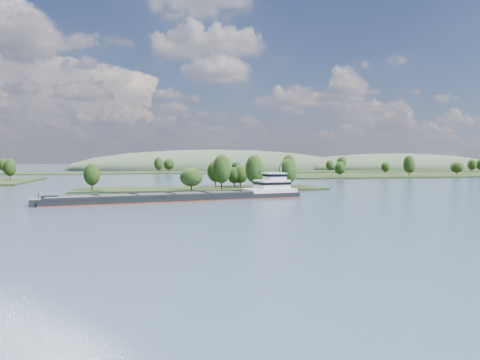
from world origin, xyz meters
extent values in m
plane|color=#394A64|center=(0.00, 120.00, 0.00)|extent=(1800.00, 1800.00, 0.00)
cube|color=black|center=(0.00, 180.00, 0.00)|extent=(100.00, 30.00, 1.20)
cylinder|color=black|center=(20.20, 171.08, 2.81)|extent=(0.50, 0.50, 4.42)
ellipsoid|color=black|center=(20.20, 171.08, 8.43)|extent=(7.06, 7.06, 11.36)
cylinder|color=black|center=(7.78, 189.62, 2.40)|extent=(0.50, 0.50, 3.60)
ellipsoid|color=black|center=(7.78, 189.62, 6.98)|extent=(7.27, 7.27, 9.25)
cylinder|color=black|center=(7.14, 171.10, 2.82)|extent=(0.50, 0.50, 4.44)
ellipsoid|color=black|center=(7.14, 171.10, 8.46)|extent=(7.51, 7.51, 11.41)
cylinder|color=black|center=(14.92, 183.93, 1.96)|extent=(0.50, 0.50, 2.72)
ellipsoid|color=black|center=(14.92, 183.93, 5.42)|extent=(5.98, 5.98, 7.00)
cylinder|color=black|center=(-5.18, 167.73, 1.98)|extent=(0.50, 0.50, 2.76)
ellipsoid|color=black|center=(-5.18, 167.73, 5.48)|extent=(8.80, 8.80, 7.09)
cylinder|color=black|center=(-42.08, 175.91, 2.27)|extent=(0.50, 0.50, 3.34)
ellipsoid|color=black|center=(-42.08, 175.91, 6.52)|extent=(6.25, 6.25, 8.60)
cylinder|color=black|center=(17.45, 183.81, 2.09)|extent=(0.50, 0.50, 2.99)
ellipsoid|color=black|center=(17.45, 183.81, 5.89)|extent=(6.48, 6.48, 7.69)
cylinder|color=black|center=(39.36, 185.13, 2.83)|extent=(0.50, 0.50, 4.45)
ellipsoid|color=black|center=(39.36, 185.13, 8.49)|extent=(6.33, 6.33, 11.45)
cylinder|color=black|center=(33.64, 169.19, 2.54)|extent=(0.50, 0.50, 3.87)
ellipsoid|color=black|center=(33.64, 169.19, 7.46)|extent=(7.28, 7.28, 9.96)
cylinder|color=black|center=(25.25, 186.25, 2.27)|extent=(0.50, 0.50, 3.34)
ellipsoid|color=black|center=(25.25, 186.25, 6.51)|extent=(6.98, 6.98, 8.58)
cylinder|color=black|center=(-93.77, 269.20, 2.71)|extent=(0.50, 0.50, 3.82)
ellipsoid|color=black|center=(-93.77, 269.20, 7.57)|extent=(6.81, 6.81, 9.82)
cube|color=black|center=(230.00, 300.00, 0.00)|extent=(320.00, 90.00, 1.60)
cylinder|color=black|center=(100.82, 267.39, 2.38)|extent=(0.50, 0.50, 3.15)
ellipsoid|color=black|center=(100.82, 267.39, 6.39)|extent=(7.01, 7.01, 8.11)
cylinder|color=black|center=(194.93, 279.41, 2.33)|extent=(0.50, 0.50, 3.05)
ellipsoid|color=black|center=(194.93, 279.41, 6.21)|extent=(8.67, 8.67, 7.85)
cylinder|color=black|center=(148.93, 266.42, 3.07)|extent=(0.50, 0.50, 4.54)
ellipsoid|color=black|center=(148.93, 266.42, 8.84)|extent=(7.15, 7.15, 11.67)
cylinder|color=black|center=(159.65, 280.62, 2.62)|extent=(0.50, 0.50, 3.64)
ellipsoid|color=black|center=(159.65, 280.62, 7.25)|extent=(5.73, 5.73, 9.36)
cylinder|color=black|center=(161.13, 317.11, 2.26)|extent=(0.50, 0.50, 2.92)
ellipsoid|color=black|center=(161.13, 317.11, 5.97)|extent=(6.80, 6.80, 7.50)
cylinder|color=black|center=(245.33, 326.73, 2.59)|extent=(0.50, 0.50, 3.59)
ellipsoid|color=black|center=(245.33, 326.73, 7.16)|extent=(7.08, 7.08, 9.23)
cube|color=black|center=(0.00, 400.00, 0.00)|extent=(900.00, 60.00, 1.20)
cylinder|color=black|center=(142.78, 380.89, 2.28)|extent=(0.50, 0.50, 3.35)
ellipsoid|color=black|center=(142.78, 380.89, 6.54)|extent=(7.27, 7.27, 8.62)
cylinder|color=black|center=(1.75, 403.03, 2.50)|extent=(0.50, 0.50, 3.80)
ellipsoid|color=black|center=(1.75, 403.03, 7.33)|extent=(9.24, 9.24, 9.77)
cylinder|color=black|center=(170.87, 417.20, 2.84)|extent=(0.50, 0.50, 4.48)
ellipsoid|color=black|center=(170.87, 417.20, 8.53)|extent=(9.53, 9.53, 11.51)
cylinder|color=black|center=(-129.31, 395.10, 2.51)|extent=(0.50, 0.50, 3.81)
ellipsoid|color=black|center=(-129.31, 395.10, 7.35)|extent=(7.94, 7.94, 9.80)
cylinder|color=black|center=(58.99, 388.26, 2.07)|extent=(0.50, 0.50, 2.94)
ellipsoid|color=black|center=(58.99, 388.26, 5.81)|extent=(8.09, 8.09, 7.56)
cylinder|color=black|center=(-8.00, 380.95, 2.69)|extent=(0.50, 0.50, 4.19)
ellipsoid|color=black|center=(-8.00, 380.95, 8.02)|extent=(7.42, 7.42, 10.77)
ellipsoid|color=#354530|center=(260.00, 470.00, 0.00)|extent=(260.00, 140.00, 36.00)
ellipsoid|color=#354530|center=(60.00, 500.00, 0.00)|extent=(320.00, 160.00, 44.00)
cube|color=black|center=(-13.05, 131.50, 0.49)|extent=(78.92, 24.68, 2.16)
cube|color=#962D10|center=(-13.05, 131.50, 0.05)|extent=(79.15, 24.91, 0.25)
cube|color=black|center=(-21.68, 134.71, 1.86)|extent=(59.78, 12.05, 0.78)
cube|color=black|center=(-19.83, 125.27, 1.86)|extent=(59.78, 12.05, 0.78)
cube|color=black|center=(-20.76, 129.99, 1.72)|extent=(59.47, 19.95, 0.29)
cube|color=black|center=(-41.94, 125.85, 2.01)|extent=(10.21, 9.59, 0.34)
cube|color=black|center=(-31.35, 127.92, 2.01)|extent=(10.21, 9.59, 0.34)
cube|color=black|center=(-20.76, 129.99, 2.01)|extent=(10.21, 9.59, 0.34)
cube|color=black|center=(-10.16, 132.06, 2.01)|extent=(10.21, 9.59, 0.34)
cube|color=black|center=(0.43, 134.13, 2.01)|extent=(10.21, 9.59, 0.34)
cube|color=black|center=(-52.05, 123.88, 0.88)|extent=(4.58, 9.23, 1.96)
cylinder|color=black|center=(-51.09, 124.07, 2.26)|extent=(0.28, 0.28, 2.16)
cube|color=white|center=(16.80, 137.33, 2.16)|extent=(17.21, 12.25, 1.18)
cube|color=white|center=(17.76, 137.52, 4.12)|extent=(11.13, 9.58, 2.94)
cube|color=black|center=(17.76, 137.52, 4.51)|extent=(11.36, 9.81, 0.88)
cube|color=white|center=(18.72, 137.71, 6.67)|extent=(6.91, 6.91, 2.16)
cube|color=black|center=(18.72, 137.71, 7.06)|extent=(7.14, 7.14, 0.78)
cube|color=white|center=(18.72, 137.71, 7.85)|extent=(7.37, 7.37, 0.20)
cylinder|color=white|center=(21.13, 138.18, 9.03)|extent=(0.23, 0.23, 2.55)
cylinder|color=black|center=(14.31, 139.84, 8.05)|extent=(0.58, 0.58, 1.18)
camera|label=1|loc=(-25.22, -9.30, 12.71)|focal=35.00mm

